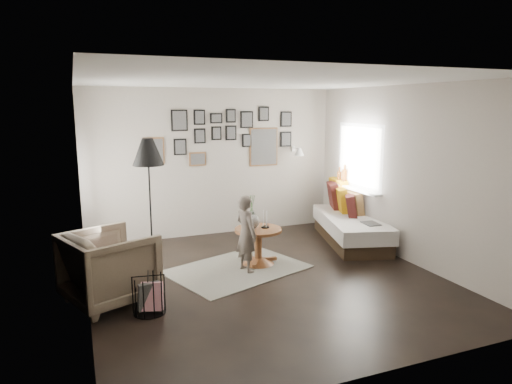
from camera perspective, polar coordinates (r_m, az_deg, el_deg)
name	(u,v)px	position (r m, az deg, el deg)	size (l,w,h in m)	color
ground	(266,279)	(6.26, 1.29, -10.78)	(4.80, 4.80, 0.00)	black
wall_back	(214,163)	(8.15, -5.28, 3.67)	(4.50, 4.50, 0.00)	#A49B8F
wall_front	(382,230)	(3.86, 15.44, -4.58)	(4.50, 4.50, 0.00)	#A49B8F
wall_left	(81,196)	(5.45, -21.00, -0.51)	(4.80, 4.80, 0.00)	#A49B8F
wall_right	(407,174)	(7.09, 18.35, 2.11)	(4.80, 4.80, 0.00)	#A49B8F
ceiling	(267,81)	(5.83, 1.40, 13.73)	(4.80, 4.80, 0.00)	white
door_left	(82,198)	(6.67, -20.91, -0.73)	(0.00, 2.14, 2.14)	white
window_right	(351,185)	(8.16, 11.77, 0.89)	(0.15, 1.32, 1.30)	white
gallery_wall	(229,137)	(8.17, -3.36, 6.84)	(2.74, 0.03, 1.08)	brown
wall_sconce	(299,152)	(8.45, 5.38, 5.04)	(0.18, 0.36, 0.16)	white
rug	(237,269)	(6.59, -2.38, -9.60)	(1.84, 1.29, 0.01)	#BCB9A5
pedestal_table	(258,248)	(6.72, 0.27, -6.98)	(0.69, 0.69, 0.54)	brown
vase	(253,219)	(6.59, -0.43, -3.33)	(0.20, 0.20, 0.49)	black
candles	(265,219)	(6.65, 1.16, -3.45)	(0.12, 0.12, 0.26)	black
daybed	(348,223)	(8.01, 11.44, -3.79)	(1.36, 2.14, 0.98)	black
magazine_on_daybed	(371,224)	(7.46, 14.17, -3.84)	(0.22, 0.30, 0.02)	black
armchair	(109,267)	(5.70, -17.87, -8.93)	(0.92, 0.94, 0.86)	brown
armchair_cushion	(109,262)	(5.73, -17.93, -8.28)	(0.39, 0.39, 0.10)	white
floor_lamp	(148,157)	(6.46, -13.33, 4.29)	(0.43, 0.43, 1.86)	black
magazine_basket	(149,295)	(5.37, -13.23, -12.38)	(0.40, 0.40, 0.44)	black
demijohn_large	(369,240)	(7.56, 13.95, -5.86)	(0.31, 0.31, 0.46)	black
demijohn_small	(374,243)	(7.47, 14.48, -6.24)	(0.27, 0.27, 0.42)	black
child	(246,234)	(6.36, -1.24, -5.24)	(0.40, 0.26, 1.09)	#564B44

